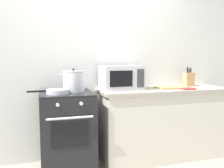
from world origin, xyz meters
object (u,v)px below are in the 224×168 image
microwave (121,77)px  cutting_board (170,87)px  stove (67,131)px  oven_mitt (187,89)px  knife_block (189,79)px  stock_pot (74,81)px  frying_pan (57,91)px

microwave → cutting_board: microwave is taller
stove → oven_mitt: oven_mitt is taller
stove → cutting_board: bearing=0.0°
knife_block → oven_mitt: 0.39m
microwave → cutting_board: 0.67m
stock_pot → microwave: 0.60m
frying_pan → knife_block: 1.84m
stove → frying_pan: 0.50m
stove → knife_block: knife_block is taller
microwave → knife_block: 1.03m
microwave → cutting_board: size_ratio=1.39×
stock_pot → cutting_board: size_ratio=0.93×
oven_mitt → stove: bearing=173.9°
stove → frying_pan: bearing=-144.3°
stock_pot → oven_mitt: size_ratio=1.86×
frying_pan → oven_mitt: bearing=-2.9°
stock_pot → frying_pan: size_ratio=0.75×
knife_block → oven_mitt: bearing=-127.1°
microwave → oven_mitt: 0.85m
stock_pot → oven_mitt: (1.40, -0.21, -0.12)m
cutting_board → oven_mitt: size_ratio=2.00×
cutting_board → oven_mitt: cutting_board is taller
frying_pan → knife_block: bearing=6.9°
stock_pot → microwave: (0.60, 0.02, 0.03)m
knife_block → microwave: bearing=-176.5°
microwave → stock_pot: bearing=-177.8°
stove → stock_pot: (0.09, 0.06, 0.58)m
stock_pot → knife_block: bearing=3.0°
stove → oven_mitt: (1.49, -0.16, 0.47)m
knife_block → stock_pot: bearing=-177.0°
stock_pot → cutting_board: (1.25, -0.05, -0.11)m
frying_pan → microwave: (0.80, 0.16, 0.12)m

